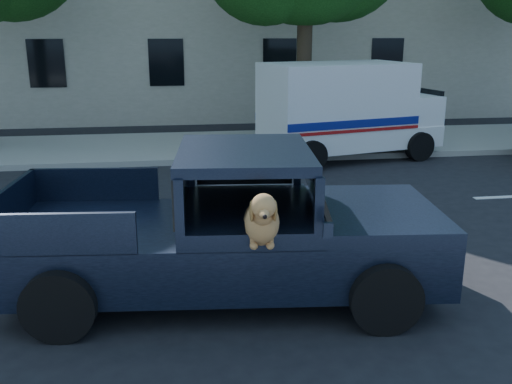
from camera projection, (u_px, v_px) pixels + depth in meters
The scene contains 5 objects.
ground at pixel (89, 296), 7.42m from camera, with size 120.00×120.00×0.00m, color black.
far_sidewalk at pixel (133, 148), 16.14m from camera, with size 60.00×4.00×0.15m, color gray.
lane_stripes at pixel (221, 210), 10.92m from camera, with size 21.60×0.14×0.01m, color silver, non-canonical shape.
pickup_truck at pixel (218, 248), 7.29m from camera, with size 5.58×3.01×1.93m.
mail_truck at pixel (346, 117), 15.03m from camera, with size 4.91×3.18×2.50m.
Camera 1 is at (1.18, -6.99, 3.36)m, focal length 40.00 mm.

